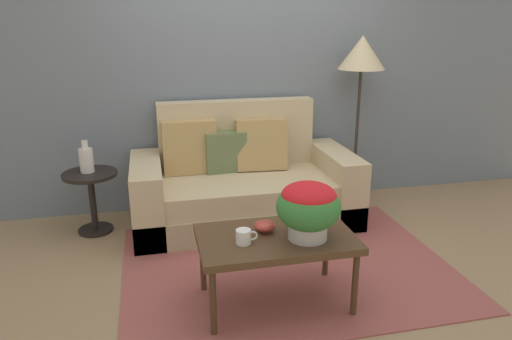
{
  "coord_description": "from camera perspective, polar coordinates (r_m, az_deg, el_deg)",
  "views": [
    {
      "loc": [
        -0.93,
        -3.11,
        1.77
      ],
      "look_at": [
        -0.19,
        0.13,
        0.7
      ],
      "focal_mm": 33.34,
      "sensor_mm": 36.0,
      "label": 1
    }
  ],
  "objects": [
    {
      "name": "snack_bowl",
      "position": [
        3.02,
        1.05,
        -6.72
      ],
      "size": [
        0.14,
        0.14,
        0.07
      ],
      "color": "#B2382D",
      "rests_on": "coffee_table"
    },
    {
      "name": "couch",
      "position": [
        4.29,
        -1.65,
        -1.87
      ],
      "size": [
        1.95,
        0.94,
        1.05
      ],
      "color": "tan",
      "rests_on": "ground"
    },
    {
      "name": "side_table",
      "position": [
        4.26,
        -19.13,
        -2.4
      ],
      "size": [
        0.45,
        0.45,
        0.53
      ],
      "color": "black",
      "rests_on": "ground"
    },
    {
      "name": "coffee_mug",
      "position": [
        2.87,
        -1.46,
        -8.0
      ],
      "size": [
        0.13,
        0.09,
        0.09
      ],
      "color": "white",
      "rests_on": "coffee_table"
    },
    {
      "name": "wall_back",
      "position": [
        4.57,
        -1.18,
        13.28
      ],
      "size": [
        6.4,
        0.12,
        2.81
      ],
      "primitive_type": "cube",
      "color": "slate",
      "rests_on": "ground"
    },
    {
      "name": "area_rug",
      "position": [
        3.63,
        3.66,
        -11.31
      ],
      "size": [
        2.38,
        1.82,
        0.01
      ],
      "primitive_type": "cube",
      "color": "#994C47",
      "rests_on": "ground"
    },
    {
      "name": "ground_plane",
      "position": [
        3.7,
        3.33,
        -10.83
      ],
      "size": [
        14.0,
        14.0,
        0.0
      ],
      "primitive_type": "plane",
      "color": "#997A56"
    },
    {
      "name": "table_vase",
      "position": [
        4.2,
        -19.69,
        1.21
      ],
      "size": [
        0.11,
        0.11,
        0.27
      ],
      "color": "silver",
      "rests_on": "side_table"
    },
    {
      "name": "floor_lamp",
      "position": [
        4.59,
        12.55,
        12.65
      ],
      "size": [
        0.43,
        0.43,
        1.62
      ],
      "color": "#2D2823",
      "rests_on": "ground"
    },
    {
      "name": "coffee_table",
      "position": [
        3.01,
        2.41,
        -8.64
      ],
      "size": [
        0.97,
        0.59,
        0.48
      ],
      "color": "#442D1B",
      "rests_on": "ground"
    },
    {
      "name": "potted_plant",
      "position": [
        2.88,
        6.3,
        -4.34
      ],
      "size": [
        0.39,
        0.39,
        0.36
      ],
      "color": "#B7B2A8",
      "rests_on": "coffee_table"
    }
  ]
}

